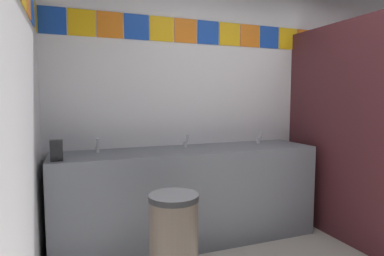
{
  "coord_description": "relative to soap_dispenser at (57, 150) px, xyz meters",
  "views": [
    {
      "loc": [
        -1.83,
        -1.37,
        1.36
      ],
      "look_at": [
        -0.89,
        1.11,
        1.12
      ],
      "focal_mm": 30.08,
      "sensor_mm": 36.0,
      "label": 1
    }
  ],
  "objects": [
    {
      "name": "soap_dispenser",
      "position": [
        0.0,
        0.0,
        0.0
      ],
      "size": [
        0.09,
        0.09,
        0.16
      ],
      "color": "black",
      "rests_on": "vanity_counter"
    },
    {
      "name": "toilet",
      "position": [
        3.12,
        0.07,
        -0.66
      ],
      "size": [
        0.39,
        0.49,
        0.74
      ],
      "color": "white",
      "rests_on": "ground_plane"
    },
    {
      "name": "faucet_left",
      "position": [
        0.32,
        0.26,
        -0.03
      ],
      "size": [
        0.04,
        0.1,
        0.14
      ],
      "color": "silver",
      "rests_on": "vanity_counter"
    },
    {
      "name": "wall_back",
      "position": [
        1.94,
        0.5,
        0.37
      ],
      "size": [
        4.16,
        0.09,
        2.67
      ],
      "color": "silver",
      "rests_on": "ground_plane"
    },
    {
      "name": "trash_bin",
      "position": [
        0.75,
        -0.59,
        -0.61
      ],
      "size": [
        0.34,
        0.34,
        0.71
      ],
      "color": "brown",
      "rests_on": "ground_plane"
    },
    {
      "name": "vanity_counter",
      "position": [
        1.14,
        0.17,
        -0.51
      ],
      "size": [
        2.45,
        0.58,
        0.89
      ],
      "color": "slate",
      "rests_on": "ground_plane"
    },
    {
      "name": "faucet_center",
      "position": [
        1.14,
        0.26,
        -0.03
      ],
      "size": [
        0.04,
        0.1,
        0.14
      ],
      "color": "silver",
      "rests_on": "vanity_counter"
    },
    {
      "name": "faucet_right",
      "position": [
        1.96,
        0.26,
        -0.03
      ],
      "size": [
        0.04,
        0.1,
        0.14
      ],
      "color": "silver",
      "rests_on": "vanity_counter"
    },
    {
      "name": "stall_divider",
      "position": [
        2.67,
        -0.57,
        0.07
      ],
      "size": [
        0.92,
        1.54,
        2.08
      ],
      "color": "#471E23",
      "rests_on": "ground_plane"
    }
  ]
}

